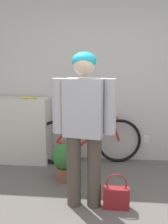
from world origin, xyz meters
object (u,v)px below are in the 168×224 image
(person, at_px, (84,119))
(handbag, at_px, (116,197))
(banana, at_px, (29,98))
(potted_plant, at_px, (65,160))
(bicycle, at_px, (88,140))

(person, xyz_separation_m, handbag, (0.36, -0.03, -0.85))
(banana, bearing_deg, potted_plant, -41.53)
(handbag, bearing_deg, banana, 137.53)
(bicycle, relative_size, potted_plant, 3.26)
(person, relative_size, bicycle, 1.02)
(person, height_order, bicycle, person)
(bicycle, bearing_deg, banana, 171.98)
(potted_plant, bearing_deg, bicycle, 66.92)
(bicycle, bearing_deg, potted_plant, -122.97)
(handbag, bearing_deg, person, 174.62)
(banana, bearing_deg, handbag, -42.47)
(banana, height_order, handbag, banana)
(bicycle, distance_m, banana, 1.12)
(handbag, distance_m, potted_plant, 0.93)
(banana, xyz_separation_m, potted_plant, (0.64, -0.57, -0.75))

